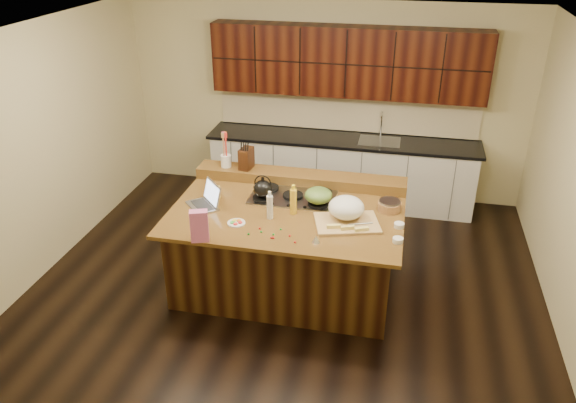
# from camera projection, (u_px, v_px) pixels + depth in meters

# --- Properties ---
(room) EXTENTS (5.52, 5.02, 2.72)m
(room) POSITION_uv_depth(u_px,v_px,m) (287.00, 173.00, 5.62)
(room) COLOR black
(room) RESTS_ON ground
(island) EXTENTS (2.40, 1.60, 0.92)m
(island) POSITION_uv_depth(u_px,v_px,m) (287.00, 248.00, 6.02)
(island) COLOR black
(island) RESTS_ON ground
(back_ledge) EXTENTS (2.40, 0.30, 0.12)m
(back_ledge) POSITION_uv_depth(u_px,v_px,m) (300.00, 178.00, 6.40)
(back_ledge) COLOR black
(back_ledge) RESTS_ON island
(cooktop) EXTENTS (0.92, 0.52, 0.05)m
(cooktop) POSITION_uv_depth(u_px,v_px,m) (293.00, 197.00, 6.07)
(cooktop) COLOR gray
(cooktop) RESTS_ON island
(back_counter) EXTENTS (3.70, 0.66, 2.40)m
(back_counter) POSITION_uv_depth(u_px,v_px,m) (343.00, 134.00, 7.67)
(back_counter) COLOR silver
(back_counter) RESTS_ON ground
(kettle) EXTENTS (0.26, 0.26, 0.19)m
(kettle) POSITION_uv_depth(u_px,v_px,m) (263.00, 189.00, 5.96)
(kettle) COLOR black
(kettle) RESTS_ON cooktop
(green_bowl) EXTENTS (0.37, 0.37, 0.16)m
(green_bowl) POSITION_uv_depth(u_px,v_px,m) (319.00, 195.00, 5.85)
(green_bowl) COLOR #4E6E2C
(green_bowl) RESTS_ON cooktop
(laptop) EXTENTS (0.44, 0.45, 0.25)m
(laptop) POSITION_uv_depth(u_px,v_px,m) (207.00, 200.00, 5.89)
(laptop) COLOR #B7B7BC
(laptop) RESTS_ON island
(oil_bottle) EXTENTS (0.08, 0.08, 0.27)m
(oil_bottle) POSITION_uv_depth(u_px,v_px,m) (293.00, 202.00, 5.70)
(oil_bottle) COLOR yellow
(oil_bottle) RESTS_ON island
(vinegar_bottle) EXTENTS (0.08, 0.08, 0.25)m
(vinegar_bottle) POSITION_uv_depth(u_px,v_px,m) (270.00, 207.00, 5.61)
(vinegar_bottle) COLOR silver
(vinegar_bottle) RESTS_ON island
(wooden_tray) EXTENTS (0.72, 0.60, 0.25)m
(wooden_tray) POSITION_uv_depth(u_px,v_px,m) (346.00, 211.00, 5.57)
(wooden_tray) COLOR tan
(wooden_tray) RESTS_ON island
(ramekin_a) EXTENTS (0.12, 0.12, 0.04)m
(ramekin_a) POSITION_uv_depth(u_px,v_px,m) (398.00, 240.00, 5.24)
(ramekin_a) COLOR white
(ramekin_a) RESTS_ON island
(ramekin_b) EXTENTS (0.12, 0.12, 0.04)m
(ramekin_b) POSITION_uv_depth(u_px,v_px,m) (399.00, 225.00, 5.49)
(ramekin_b) COLOR white
(ramekin_b) RESTS_ON island
(ramekin_c) EXTENTS (0.12, 0.12, 0.04)m
(ramekin_c) POSITION_uv_depth(u_px,v_px,m) (348.00, 211.00, 5.76)
(ramekin_c) COLOR white
(ramekin_c) RESTS_ON island
(strainer_bowl) EXTENTS (0.27, 0.27, 0.09)m
(strainer_bowl) POSITION_uv_depth(u_px,v_px,m) (389.00, 206.00, 5.80)
(strainer_bowl) COLOR #996B3F
(strainer_bowl) RESTS_ON island
(kitchen_timer) EXTENTS (0.09, 0.09, 0.07)m
(kitchen_timer) POSITION_uv_depth(u_px,v_px,m) (316.00, 239.00, 5.24)
(kitchen_timer) COLOR silver
(kitchen_timer) RESTS_ON island
(pink_bag) EXTENTS (0.19, 0.14, 0.31)m
(pink_bag) POSITION_uv_depth(u_px,v_px,m) (199.00, 226.00, 5.21)
(pink_bag) COLOR #CF6195
(pink_bag) RESTS_ON island
(candy_plate) EXTENTS (0.21, 0.21, 0.01)m
(candy_plate) POSITION_uv_depth(u_px,v_px,m) (236.00, 223.00, 5.57)
(candy_plate) COLOR white
(candy_plate) RESTS_ON island
(package_box) EXTENTS (0.11, 0.09, 0.14)m
(package_box) POSITION_uv_depth(u_px,v_px,m) (215.00, 193.00, 6.03)
(package_box) COLOR gold
(package_box) RESTS_ON island
(utensil_crock) EXTENTS (0.14, 0.14, 0.14)m
(utensil_crock) POSITION_uv_depth(u_px,v_px,m) (226.00, 161.00, 6.50)
(utensil_crock) COLOR white
(utensil_crock) RESTS_ON back_ledge
(knife_block) EXTENTS (0.15, 0.21, 0.24)m
(knife_block) POSITION_uv_depth(u_px,v_px,m) (246.00, 158.00, 6.43)
(knife_block) COLOR black
(knife_block) RESTS_ON back_ledge
(gumdrop_0) EXTENTS (0.02, 0.02, 0.02)m
(gumdrop_0) POSITION_uv_depth(u_px,v_px,m) (290.00, 236.00, 5.34)
(gumdrop_0) COLOR red
(gumdrop_0) RESTS_ON island
(gumdrop_1) EXTENTS (0.02, 0.02, 0.02)m
(gumdrop_1) POSITION_uv_depth(u_px,v_px,m) (273.00, 234.00, 5.36)
(gumdrop_1) COLOR #198C26
(gumdrop_1) RESTS_ON island
(gumdrop_2) EXTENTS (0.02, 0.02, 0.02)m
(gumdrop_2) POSITION_uv_depth(u_px,v_px,m) (260.00, 228.00, 5.46)
(gumdrop_2) COLOR red
(gumdrop_2) RESTS_ON island
(gumdrop_3) EXTENTS (0.02, 0.02, 0.02)m
(gumdrop_3) POSITION_uv_depth(u_px,v_px,m) (261.00, 232.00, 5.41)
(gumdrop_3) COLOR #198C26
(gumdrop_3) RESTS_ON island
(gumdrop_4) EXTENTS (0.02, 0.02, 0.02)m
(gumdrop_4) POSITION_uv_depth(u_px,v_px,m) (273.00, 238.00, 5.31)
(gumdrop_4) COLOR red
(gumdrop_4) RESTS_ON island
(gumdrop_5) EXTENTS (0.02, 0.02, 0.02)m
(gumdrop_5) POSITION_uv_depth(u_px,v_px,m) (248.00, 234.00, 5.37)
(gumdrop_5) COLOR #198C26
(gumdrop_5) RESTS_ON island
(gumdrop_6) EXTENTS (0.02, 0.02, 0.02)m
(gumdrop_6) POSITION_uv_depth(u_px,v_px,m) (271.00, 238.00, 5.31)
(gumdrop_6) COLOR red
(gumdrop_6) RESTS_ON island
(gumdrop_7) EXTENTS (0.02, 0.02, 0.02)m
(gumdrop_7) POSITION_uv_depth(u_px,v_px,m) (281.00, 229.00, 5.45)
(gumdrop_7) COLOR #198C26
(gumdrop_7) RESTS_ON island
(gumdrop_8) EXTENTS (0.02, 0.02, 0.02)m
(gumdrop_8) POSITION_uv_depth(u_px,v_px,m) (295.00, 242.00, 5.23)
(gumdrop_8) COLOR red
(gumdrop_8) RESTS_ON island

